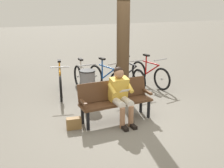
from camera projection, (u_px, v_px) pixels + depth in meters
name	position (u px, v px, depth m)	size (l,w,h in m)	color
ground_plane	(122.00, 119.00, 6.34)	(40.00, 40.00, 0.00)	slate
bench	(115.00, 98.00, 6.18)	(1.64, 0.66, 0.87)	#51331E
person_reading	(121.00, 93.00, 6.01)	(0.52, 0.80, 1.20)	gold
handbag	(74.00, 123.00, 5.84)	(0.30, 0.14, 0.24)	olive
tree_trunk	(123.00, 42.00, 7.06)	(0.32, 0.32, 3.04)	#4C3823
litter_bin	(88.00, 86.00, 7.25)	(0.40, 0.40, 0.83)	slate
bicycle_silver	(150.00, 74.00, 8.53)	(0.63, 1.62, 0.94)	black
bicycle_black	(129.00, 75.00, 8.43)	(0.49, 1.66, 0.94)	black
bicycle_red	(106.00, 79.00, 8.07)	(0.70, 1.59, 0.94)	black
bicycle_green	(83.00, 80.00, 7.96)	(0.48, 1.68, 0.94)	black
bicycle_blue	(60.00, 82.00, 7.77)	(0.48, 1.67, 0.94)	black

